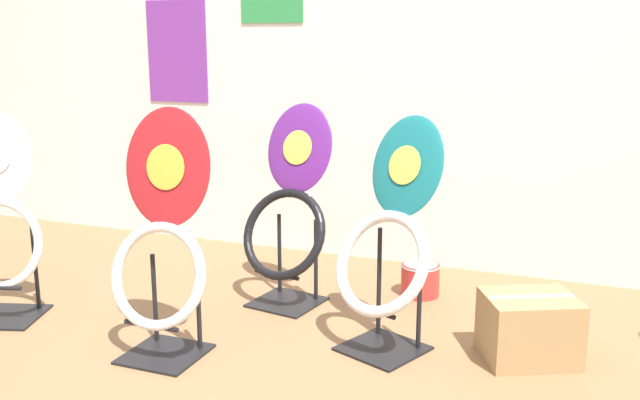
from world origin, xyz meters
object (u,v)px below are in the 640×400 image
at_px(toilet_seat_display_teal_sax, 389,241).
at_px(toilet_seat_display_purple_note, 289,211).
at_px(storage_box, 529,328).
at_px(toilet_seat_display_crimson_swirl, 161,250).
at_px(paint_can, 420,278).

relative_size(toilet_seat_display_teal_sax, toilet_seat_display_purple_note, 1.00).
bearing_deg(storage_box, toilet_seat_display_purple_note, 168.55).
relative_size(toilet_seat_display_teal_sax, toilet_seat_display_crimson_swirl, 0.96).
relative_size(toilet_seat_display_crimson_swirl, storage_box, 2.26).
relative_size(toilet_seat_display_purple_note, storage_box, 2.17).
bearing_deg(paint_can, toilet_seat_display_purple_note, -150.52).
distance_m(toilet_seat_display_teal_sax, toilet_seat_display_crimson_swirl, 0.84).
height_order(toilet_seat_display_teal_sax, toilet_seat_display_purple_note, same).
distance_m(paint_can, storage_box, 0.74).
xyz_separation_m(toilet_seat_display_teal_sax, paint_can, (-0.02, 0.61, -0.35)).
distance_m(toilet_seat_display_crimson_swirl, storage_box, 1.38).
bearing_deg(storage_box, toilet_seat_display_teal_sax, -169.04).
relative_size(toilet_seat_display_crimson_swirl, paint_can, 5.14).
bearing_deg(toilet_seat_display_crimson_swirl, paint_can, 53.02).
distance_m(toilet_seat_display_purple_note, paint_can, 0.69).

